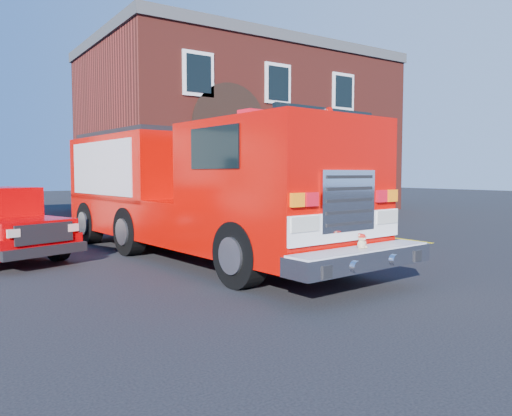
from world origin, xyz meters
TOP-DOWN VIEW (x-y plane):
  - ground at (0.00, 0.00)m, footprint 100.00×100.00m
  - parking_stripe_near at (6.50, 1.00)m, footprint 0.12×3.00m
  - parking_stripe_mid at (6.50, 4.00)m, footprint 0.12×3.00m
  - parking_stripe_far at (6.50, 7.00)m, footprint 0.12×3.00m
  - fire_station at (8.99, 13.98)m, footprint 15.20×10.20m
  - fire_engine at (-0.08, 1.35)m, footprint 3.65×10.34m
  - secondary_truck at (4.64, 4.74)m, footprint 5.35×9.31m

SIDE VIEW (x-z plane):
  - ground at x=0.00m, z-range 0.00..0.00m
  - parking_stripe_near at x=6.50m, z-range 0.00..0.01m
  - parking_stripe_mid at x=6.50m, z-range 0.00..0.01m
  - parking_stripe_far at x=6.50m, z-range 0.00..0.01m
  - secondary_truck at x=4.64m, z-range 0.13..3.02m
  - fire_engine at x=-0.08m, z-range 0.06..3.18m
  - fire_station at x=8.99m, z-range 0.03..8.48m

